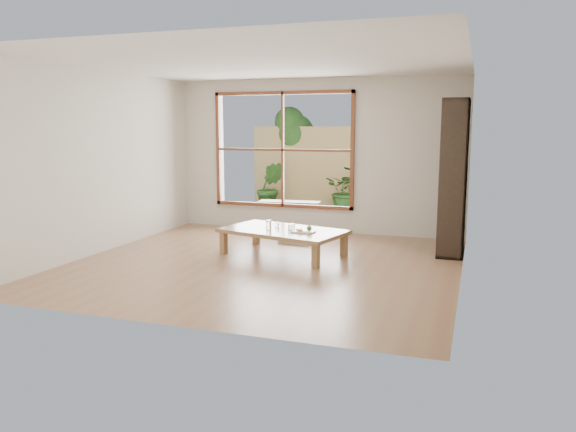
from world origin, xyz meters
name	(u,v)px	position (x,y,z in m)	size (l,w,h in m)	color
ground	(265,263)	(0.00, 0.00, 0.00)	(5.00, 5.00, 0.00)	#936E49
low_table	(283,233)	(0.07, 0.52, 0.33)	(1.88, 1.34, 0.37)	#A37D4F
floor_cushion	(299,239)	(-0.01, 1.51, 0.04)	(0.52, 0.52, 0.08)	beige
bookshelf	(454,177)	(2.31, 1.46, 1.09)	(0.35, 0.98, 2.18)	#30251A
glass_tall	(269,225)	(-0.10, 0.40, 0.44)	(0.08, 0.08, 0.14)	silver
glass_mid	(290,227)	(0.18, 0.49, 0.41)	(0.06, 0.06, 0.09)	silver
glass_short	(293,226)	(0.20, 0.56, 0.41)	(0.06, 0.06, 0.08)	silver
glass_small	(277,225)	(-0.07, 0.66, 0.41)	(0.06, 0.06, 0.07)	silver
food_tray	(304,231)	(0.42, 0.40, 0.39)	(0.33, 0.26, 0.09)	white
deck	(302,219)	(-0.60, 3.56, 0.00)	(2.80, 2.00, 0.05)	#3B322B
garden_bench	(289,204)	(-0.75, 3.21, 0.33)	(1.20, 0.45, 0.37)	#30251A
bamboo_fence	(317,170)	(-0.60, 4.56, 0.90)	(2.80, 0.06, 1.80)	tan
shrub_right	(348,190)	(0.14, 4.30, 0.52)	(0.89, 0.77, 0.99)	#2A5820
shrub_left	(270,187)	(-1.49, 4.14, 0.55)	(0.57, 0.46, 1.04)	#2A5820
garden_tree	(291,135)	(-1.28, 4.86, 1.63)	(1.04, 0.85, 2.22)	#4C3D2D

